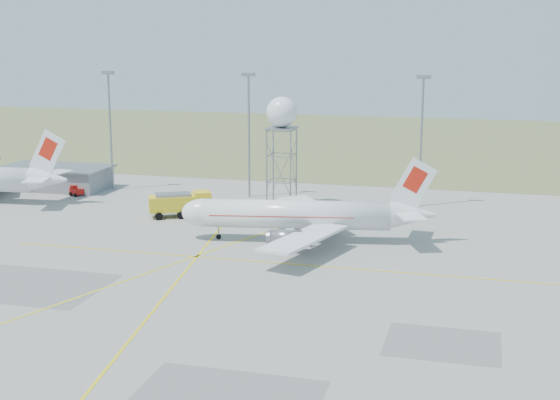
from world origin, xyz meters
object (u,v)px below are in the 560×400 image
(baggage_tug, at_px, (77,192))
(fire_truck, at_px, (182,205))
(airliner_main, at_px, (301,215))
(radar_tower, at_px, (282,145))

(baggage_tug, bearing_deg, fire_truck, 3.77)
(airliner_main, relative_size, radar_tower, 1.92)
(airliner_main, bearing_deg, fire_truck, -34.22)
(airliner_main, relative_size, baggage_tug, 12.42)
(fire_truck, distance_m, baggage_tug, 24.91)
(fire_truck, relative_size, baggage_tug, 3.59)
(baggage_tug, bearing_deg, airliner_main, 3.23)
(airliner_main, bearing_deg, radar_tower, -78.64)
(baggage_tug, bearing_deg, radar_tower, 28.33)
(radar_tower, height_order, fire_truck, radar_tower)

